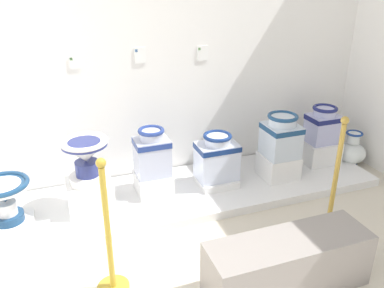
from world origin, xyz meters
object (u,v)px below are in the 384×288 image
plinth_block_tall_cobalt (10,223)px  stanchion_post_near_right (333,193)px  plinth_block_broad_patterned (216,181)px  antique_toilet_rightmost (281,135)px  antique_toilet_broad_patterned (217,156)px  info_placard_third (140,55)px  decorative_vase_spare (351,151)px  stanchion_post_near_left (110,249)px  plinth_block_pale_glazed (153,183)px  antique_toilet_squat_floral (323,124)px  plinth_block_leftmost (90,195)px  info_placard_fourth (203,53)px  antique_toilet_pale_glazed (152,152)px  museum_bench (288,264)px  info_placard_second (75,62)px  antique_toilet_leftmost (86,155)px  antique_toilet_tall_cobalt (4,194)px  plinth_block_rightmost (278,166)px  plinth_block_squat_floral (319,152)px

plinth_block_tall_cobalt → stanchion_post_near_right: (2.54, -0.83, 0.23)m
plinth_block_broad_patterned → antique_toilet_rightmost: 0.78m
antique_toilet_broad_patterned → info_placard_third: 1.20m
decorative_vase_spare → stanchion_post_near_left: size_ratio=0.40×
plinth_block_pale_glazed → plinth_block_broad_patterned: size_ratio=0.93×
plinth_block_pale_glazed → antique_toilet_squat_floral: size_ratio=0.84×
plinth_block_leftmost → antique_toilet_broad_patterned: (1.21, 0.01, 0.17)m
plinth_block_pale_glazed → info_placard_fourth: size_ratio=2.32×
plinth_block_leftmost → info_placard_third: 1.35m
plinth_block_tall_cobalt → antique_toilet_pale_glazed: bearing=6.0°
antique_toilet_pale_glazed → decorative_vase_spare: size_ratio=1.15×
museum_bench → info_placard_second: bearing=120.6°
antique_toilet_squat_floral → info_placard_third: bearing=167.3°
antique_toilet_leftmost → stanchion_post_near_right: (1.87, -0.88, -0.26)m
plinth_block_tall_cobalt → antique_toilet_tall_cobalt: 0.28m
info_placard_third → stanchion_post_near_left: (-0.60, -1.48, -0.96)m
antique_toilet_pale_glazed → museum_bench: (0.55, -1.45, -0.30)m
plinth_block_pale_glazed → stanchion_post_near_right: size_ratio=0.33×
plinth_block_pale_glazed → plinth_block_rightmost: size_ratio=0.97×
info_placard_second → decorative_vase_spare: size_ratio=0.28×
plinth_block_pale_glazed → antique_toilet_broad_patterned: bearing=-6.1°
antique_toilet_tall_cobalt → info_placard_third: 1.68m
antique_toilet_tall_cobalt → plinth_block_rightmost: 2.54m
plinth_block_rightmost → stanchion_post_near_left: (-1.85, -0.92, 0.14)m
plinth_block_tall_cobalt → plinth_block_broad_patterned: bearing=2.0°
plinth_block_broad_patterned → info_placard_second: size_ratio=3.24×
antique_toilet_pale_glazed → info_placard_third: info_placard_third is taller
antique_toilet_leftmost → stanchion_post_near_right: size_ratio=0.40×
antique_toilet_tall_cobalt → decorative_vase_spare: 3.53m
plinth_block_squat_floral → info_placard_fourth: 1.68m
stanchion_post_near_right → plinth_block_rightmost: bearing=90.2°
plinth_block_pale_glazed → stanchion_post_near_right: stanchion_post_near_right is taller
antique_toilet_tall_cobalt → info_placard_third: (1.29, 0.56, 0.91)m
plinth_block_tall_cobalt → stanchion_post_near_right: stanchion_post_near_right is taller
antique_toilet_broad_patterned → museum_bench: antique_toilet_broad_patterned is taller
antique_toilet_leftmost → info_placard_fourth: (1.25, 0.51, 0.68)m
antique_toilet_leftmost → stanchion_post_near_left: bearing=-88.8°
info_placard_fourth → stanchion_post_near_right: size_ratio=0.14×
stanchion_post_near_left → plinth_block_pale_glazed: bearing=61.4°
antique_toilet_leftmost → stanchion_post_near_left: 1.01m
plinth_block_pale_glazed → plinth_block_broad_patterned: (0.62, -0.07, -0.06)m
antique_toilet_tall_cobalt → antique_toilet_broad_patterned: antique_toilet_broad_patterned is taller
info_placard_third → antique_toilet_leftmost: bearing=-140.9°
plinth_block_leftmost → stanchion_post_near_right: bearing=-25.3°
plinth_block_leftmost → plinth_block_pale_glazed: plinth_block_leftmost is taller
antique_toilet_squat_floral → antique_toilet_pale_glazed: bearing=-179.7°
info_placard_second → stanchion_post_near_right: (1.83, -1.39, -0.94)m
info_placard_third → decorative_vase_spare: bearing=-12.2°
stanchion_post_near_left → antique_toilet_leftmost: bearing=91.2°
antique_toilet_squat_floral → museum_bench: bearing=-132.2°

